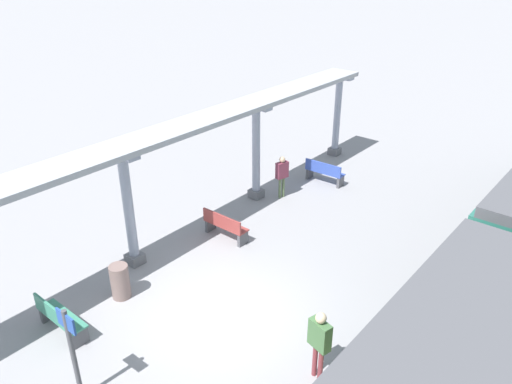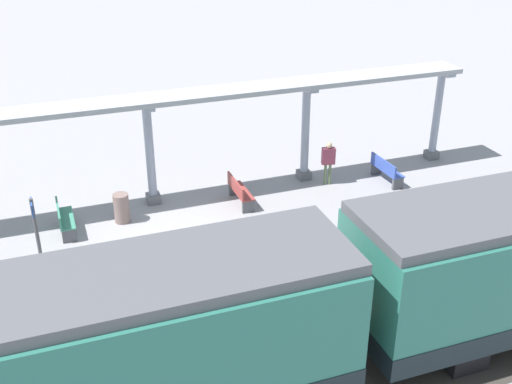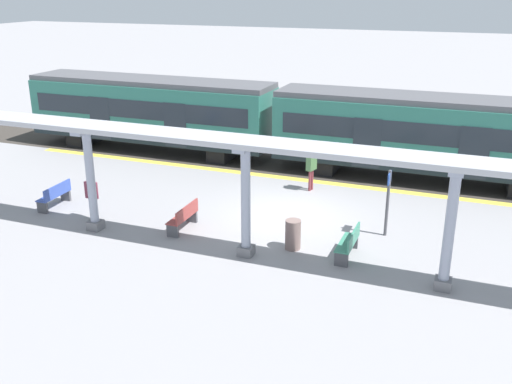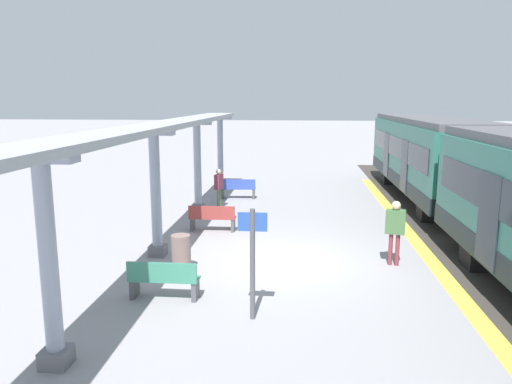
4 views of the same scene
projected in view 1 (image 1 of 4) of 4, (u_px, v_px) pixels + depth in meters
ground_plane at (223, 320)px, 12.07m from camera, size 176.00×176.00×0.00m
canopy_pillar_nearest at (337, 116)px, 20.77m from camera, size 1.10×0.44×3.41m
canopy_pillar_second at (256, 152)px, 17.14m from camera, size 1.10×0.44×3.41m
canopy_pillar_third at (129, 209)px, 13.44m from camera, size 1.10×0.44×3.41m
canopy_beam at (117, 150)px, 12.58m from camera, size 1.20×22.32×0.16m
bench_near_end at (59, 318)px, 11.46m from camera, size 1.50×0.45×0.86m
bench_mid_platform at (225, 226)px, 15.22m from camera, size 1.50×0.45×0.86m
bench_far_end at (324, 172)px, 18.79m from camera, size 1.52×0.51×0.86m
trash_bin at (120, 281)px, 12.66m from camera, size 0.48×0.48×0.93m
platform_info_sign at (72, 347)px, 9.41m from camera, size 0.56×0.10×2.20m
passenger_waiting_near_edge at (320, 338)px, 10.00m from camera, size 0.53×0.33×1.69m
passenger_by_the_benches at (282, 172)px, 17.47m from camera, size 0.30×0.49×1.57m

